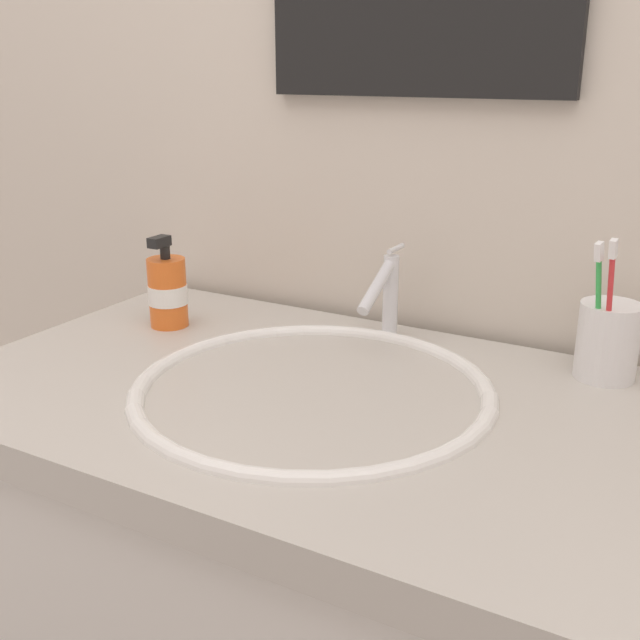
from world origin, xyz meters
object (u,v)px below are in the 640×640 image
object	(u,v)px
toothbrush_cup	(608,341)
toothbrush_green	(598,303)
faucet	(385,291)
toothbrush_red	(609,303)
soap_dispenser	(168,291)

from	to	relation	value
toothbrush_cup	toothbrush_green	size ratio (longest dim) A/B	0.55
faucet	toothbrush_cup	world-z (taller)	faucet
faucet	toothbrush_green	size ratio (longest dim) A/B	0.75
faucet	toothbrush_red	bearing A→B (deg)	-5.03
faucet	soap_dispenser	distance (m)	0.35
toothbrush_cup	toothbrush_green	xyz separation A→B (m)	(-0.01, -0.03, 0.06)
faucet	toothbrush_cup	distance (m)	0.33
soap_dispenser	toothbrush_red	bearing A→B (deg)	7.42
toothbrush_cup	toothbrush_green	distance (m)	0.07
faucet	toothbrush_green	world-z (taller)	toothbrush_green
faucet	toothbrush_cup	xyz separation A→B (m)	(0.33, 0.01, -0.02)
toothbrush_red	soap_dispenser	distance (m)	0.67
faucet	toothbrush_red	distance (m)	0.33
toothbrush_cup	toothbrush_red	xyz separation A→B (m)	(0.00, -0.03, 0.06)
toothbrush_red	toothbrush_green	distance (m)	0.01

